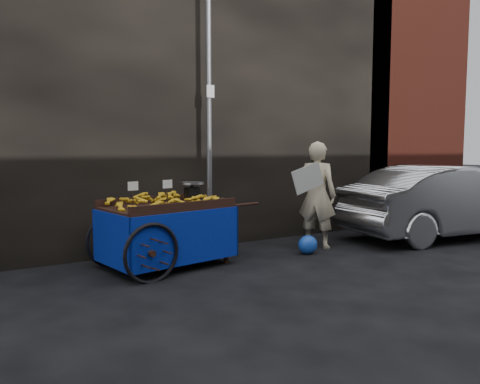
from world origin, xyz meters
TOP-DOWN VIEW (x-y plane):
  - ground at (0.00, 0.00)m, footprint 80.00×80.00m
  - building_wall at (0.39, 2.60)m, footprint 13.50×2.00m
  - street_pole at (0.30, 1.30)m, footprint 0.12×0.10m
  - banana_cart at (-0.66, 0.76)m, footprint 2.31×1.33m
  - vendor at (1.86, 0.67)m, footprint 1.00×0.73m
  - plastic_bag at (1.45, 0.37)m, footprint 0.31×0.25m
  - parked_car at (4.39, 0.12)m, footprint 4.01×1.92m

SIDE VIEW (x-z plane):
  - ground at x=0.00m, z-range 0.00..0.00m
  - plastic_bag at x=1.45m, z-range 0.00..0.28m
  - parked_car at x=4.39m, z-range 0.00..1.27m
  - banana_cart at x=-0.66m, z-range 0.14..1.32m
  - vendor at x=1.86m, z-range 0.00..1.67m
  - street_pole at x=0.30m, z-range 0.01..4.01m
  - building_wall at x=0.39m, z-range 0.00..5.00m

